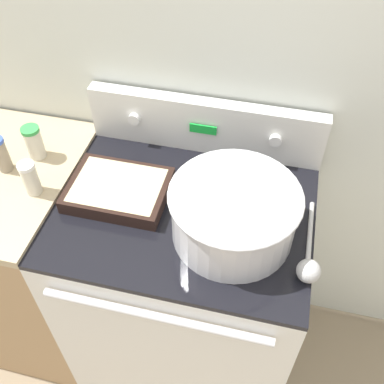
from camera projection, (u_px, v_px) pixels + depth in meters
name	position (u px, v px, depth m)	size (l,w,h in m)	color
kitchen_wall	(211.00, 56.00, 1.37)	(8.00, 0.05, 2.50)	silver
stove_range	(186.00, 288.00, 1.71)	(0.79, 0.65, 0.93)	silver
control_panel	(205.00, 126.00, 1.49)	(0.79, 0.07, 0.19)	silver
side_counter	(18.00, 252.00, 1.82)	(0.62, 0.62, 0.94)	tan
mixing_bowl	(234.00, 212.00, 1.24)	(0.37, 0.37, 0.17)	silver
casserole_dish	(118.00, 189.00, 1.39)	(0.30, 0.23, 0.05)	black
ladle	(309.00, 265.00, 1.20)	(0.06, 0.30, 0.06)	#B7B7B7
spice_jar_white_cap	(30.00, 178.00, 1.36)	(0.05, 0.05, 0.11)	beige
spice_jar_green_cap	(34.00, 142.00, 1.47)	(0.06, 0.06, 0.12)	beige
spice_jar_blue_cap	(1.00, 154.00, 1.43)	(0.05, 0.05, 0.13)	gray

